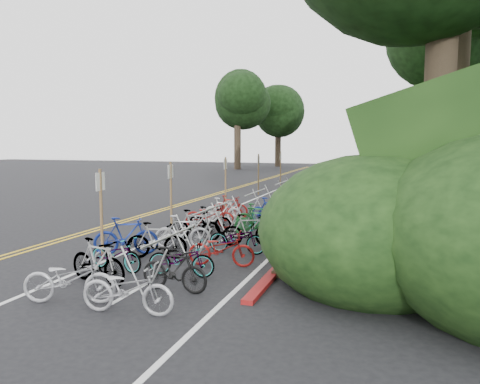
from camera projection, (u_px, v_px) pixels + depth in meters
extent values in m
plane|color=black|center=(71.00, 259.00, 12.92)|extent=(120.00, 120.00, 0.00)
cube|color=gold|center=(166.00, 208.00, 23.04)|extent=(0.12, 80.00, 0.01)
cube|color=gold|center=(172.00, 208.00, 22.95)|extent=(0.12, 80.00, 0.01)
cube|color=silver|center=(226.00, 211.00, 22.07)|extent=(0.12, 80.00, 0.01)
cube|color=silver|center=(315.00, 215.00, 20.79)|extent=(0.12, 80.00, 0.01)
cube|color=silver|center=(132.00, 292.00, 10.08)|extent=(0.10, 1.60, 0.01)
cube|color=silver|center=(225.00, 238.00, 15.76)|extent=(0.10, 1.60, 0.01)
cube|color=silver|center=(270.00, 213.00, 21.43)|extent=(0.10, 1.60, 0.01)
cube|color=silver|center=(295.00, 198.00, 27.11)|extent=(0.10, 1.60, 0.01)
cube|color=silver|center=(312.00, 188.00, 32.78)|extent=(0.10, 1.60, 0.01)
cube|color=silver|center=(324.00, 181.00, 38.46)|extent=(0.10, 1.60, 0.01)
cube|color=silver|center=(333.00, 176.00, 44.13)|extent=(0.10, 1.60, 0.01)
cube|color=maroon|center=(332.00, 208.00, 22.52)|extent=(0.25, 28.00, 0.10)
cube|color=black|center=(478.00, 149.00, 29.30)|extent=(12.32, 44.00, 9.11)
cube|color=#382819|center=(360.00, 189.00, 31.76)|extent=(1.40, 44.00, 0.16)
ellipsoid|color=#284C19|center=(348.00, 218.00, 13.44)|extent=(2.00, 2.80, 1.60)
ellipsoid|color=#284C19|center=(381.00, 186.00, 17.87)|extent=(2.60, 3.64, 2.08)
ellipsoid|color=#284C19|center=(409.00, 167.00, 23.13)|extent=(2.20, 3.08, 1.76)
ellipsoid|color=#284C19|center=(382.00, 169.00, 29.28)|extent=(3.00, 4.20, 2.40)
ellipsoid|color=#284C19|center=(393.00, 162.00, 34.73)|extent=(2.40, 3.36, 1.92)
ellipsoid|color=#284C19|center=(410.00, 152.00, 38.04)|extent=(2.80, 3.92, 2.24)
ellipsoid|color=#284C19|center=(349.00, 209.00, 16.36)|extent=(1.80, 2.52, 1.44)
ellipsoid|color=#284C19|center=(422.00, 153.00, 26.61)|extent=(3.20, 4.48, 2.56)
ellipsoid|color=black|center=(373.00, 230.00, 10.82)|extent=(5.28, 6.16, 3.52)
cylinder|color=#2D2319|center=(439.00, 113.00, 12.42)|extent=(0.80, 0.80, 5.60)
cylinder|color=#2D2319|center=(458.00, 84.00, 20.29)|extent=(0.84, 0.84, 6.46)
cylinder|color=#2D2319|center=(452.00, 107.00, 34.96)|extent=(0.82, 0.82, 6.03)
ellipsoid|color=black|center=(455.00, 33.00, 34.38)|extent=(8.04, 8.04, 7.64)
cylinder|color=#2D2319|center=(472.00, 100.00, 41.64)|extent=(0.87, 0.87, 6.89)
ellipsoid|color=black|center=(476.00, 27.00, 40.97)|extent=(9.57, 9.57, 9.10)
cylinder|color=#2D2319|center=(237.00, 146.00, 55.11)|extent=(0.80, 0.80, 5.60)
ellipsoid|color=black|center=(237.00, 102.00, 54.57)|extent=(7.66, 7.66, 7.28)
cylinder|color=#2D2319|center=(278.00, 147.00, 61.78)|extent=(0.78, 0.78, 5.17)
ellipsoid|color=black|center=(278.00, 112.00, 61.29)|extent=(6.70, 6.70, 6.37)
cylinder|color=#A5A6A6|center=(170.00, 236.00, 10.81)|extent=(0.05, 2.65, 0.05)
cylinder|color=#A5A6A6|center=(132.00, 271.00, 9.79)|extent=(0.54, 0.04, 1.05)
cylinder|color=#A5A6A6|center=(156.00, 274.00, 9.62)|extent=(0.54, 0.04, 1.05)
cylinder|color=#A5A6A6|center=(182.00, 247.00, 12.11)|extent=(0.54, 0.04, 1.05)
cylinder|color=#A5A6A6|center=(202.00, 248.00, 11.94)|extent=(0.54, 0.04, 1.05)
cylinder|color=#A5A6A6|center=(212.00, 208.00, 14.72)|extent=(0.05, 3.00, 0.05)
cylinder|color=#A5A6A6|center=(185.00, 234.00, 13.54)|extent=(0.58, 0.04, 1.13)
cylinder|color=#A5A6A6|center=(203.00, 235.00, 13.37)|extent=(0.58, 0.04, 1.13)
cylinder|color=#A5A6A6|center=(219.00, 219.00, 16.19)|extent=(0.58, 0.04, 1.13)
cylinder|color=#A5A6A6|center=(234.00, 220.00, 16.02)|extent=(0.58, 0.04, 1.13)
cylinder|color=#A5A6A6|center=(255.00, 192.00, 19.45)|extent=(0.05, 3.00, 0.05)
cylinder|color=#A5A6A6|center=(239.00, 210.00, 18.27)|extent=(0.58, 0.04, 1.13)
cylinder|color=#A5A6A6|center=(252.00, 211.00, 18.10)|extent=(0.58, 0.04, 1.13)
cylinder|color=#A5A6A6|center=(258.00, 202.00, 20.92)|extent=(0.58, 0.04, 1.13)
cylinder|color=#A5A6A6|center=(270.00, 202.00, 20.75)|extent=(0.58, 0.04, 1.13)
cylinder|color=#A5A6A6|center=(282.00, 182.00, 24.18)|extent=(0.05, 3.00, 0.05)
cylinder|color=#A5A6A6|center=(270.00, 196.00, 23.00)|extent=(0.58, 0.04, 1.13)
cylinder|color=#A5A6A6|center=(281.00, 197.00, 22.83)|extent=(0.58, 0.04, 1.13)
cylinder|color=#A5A6A6|center=(283.00, 191.00, 25.65)|extent=(0.58, 0.04, 1.13)
cylinder|color=#A5A6A6|center=(293.00, 191.00, 25.48)|extent=(0.58, 0.04, 1.13)
cylinder|color=#A5A6A6|center=(300.00, 176.00, 28.91)|extent=(0.05, 3.00, 0.05)
cylinder|color=#A5A6A6|center=(291.00, 187.00, 27.73)|extent=(0.58, 0.04, 1.13)
cylinder|color=#A5A6A6|center=(300.00, 187.00, 27.56)|extent=(0.58, 0.04, 1.13)
cylinder|color=#A5A6A6|center=(300.00, 183.00, 30.38)|extent=(0.58, 0.04, 1.13)
cylinder|color=#A5A6A6|center=(308.00, 183.00, 30.21)|extent=(0.58, 0.04, 1.13)
cylinder|color=#A5A6A6|center=(313.00, 171.00, 33.64)|extent=(0.05, 3.00, 0.05)
cylinder|color=#A5A6A6|center=(306.00, 180.00, 32.46)|extent=(0.58, 0.04, 1.13)
cylinder|color=#A5A6A6|center=(314.00, 181.00, 32.29)|extent=(0.58, 0.04, 1.13)
cylinder|color=#A5A6A6|center=(312.00, 177.00, 35.11)|extent=(0.58, 0.04, 1.13)
cylinder|color=#A5A6A6|center=(320.00, 178.00, 34.94)|extent=(0.58, 0.04, 1.13)
cylinder|color=brown|center=(101.00, 214.00, 12.86)|extent=(0.08, 0.08, 2.50)
cube|color=silver|center=(100.00, 182.00, 12.77)|extent=(0.02, 0.40, 0.50)
cylinder|color=brown|center=(171.00, 196.00, 17.33)|extent=(0.08, 0.08, 2.50)
cube|color=silver|center=(171.00, 171.00, 17.24)|extent=(0.02, 0.40, 0.50)
cylinder|color=brown|center=(226.00, 182.00, 23.01)|extent=(0.08, 0.08, 2.50)
cube|color=silver|center=(225.00, 164.00, 22.91)|extent=(0.02, 0.40, 0.50)
cylinder|color=brown|center=(258.00, 174.00, 28.69)|extent=(0.08, 0.08, 2.50)
cube|color=silver|center=(259.00, 160.00, 28.59)|extent=(0.02, 0.40, 0.50)
cylinder|color=brown|center=(281.00, 169.00, 34.36)|extent=(0.08, 0.08, 2.50)
cube|color=silver|center=(281.00, 157.00, 34.27)|extent=(0.02, 0.40, 0.50)
imported|color=navy|center=(126.00, 236.00, 13.38)|extent=(1.27, 1.87, 1.10)
imported|color=#9E9EA3|center=(69.00, 279.00, 9.37)|extent=(1.15, 1.99, 0.99)
imported|color=#9E9EA3|center=(128.00, 289.00, 8.79)|extent=(0.82, 1.89, 0.97)
imported|color=slate|center=(98.00, 261.00, 10.67)|extent=(0.91, 1.80, 1.04)
imported|color=black|center=(174.00, 269.00, 10.11)|extent=(0.62, 1.66, 0.97)
imported|color=slate|center=(116.00, 254.00, 11.76)|extent=(0.86, 1.71, 0.86)
imported|color=slate|center=(181.00, 259.00, 11.25)|extent=(0.75, 1.71, 0.87)
imported|color=slate|center=(157.00, 240.00, 12.96)|extent=(0.87, 1.77, 1.02)
imported|color=maroon|center=(221.00, 249.00, 12.18)|extent=(0.86, 1.83, 0.92)
imported|color=#9E9EA3|center=(183.00, 232.00, 14.13)|extent=(0.91, 1.79, 1.03)
imported|color=slate|center=(237.00, 238.00, 13.59)|extent=(0.61, 1.73, 0.91)
imported|color=slate|center=(195.00, 225.00, 15.29)|extent=(0.71, 1.77, 1.03)
imported|color=slate|center=(249.00, 230.00, 14.52)|extent=(1.02, 1.74, 1.01)
imported|color=slate|center=(210.00, 220.00, 16.52)|extent=(0.57, 1.63, 0.96)
imported|color=#144C1E|center=(258.00, 222.00, 15.87)|extent=(0.53, 1.72, 1.03)
imported|color=maroon|center=(210.00, 215.00, 17.58)|extent=(1.02, 1.95, 0.97)
imported|color=#144C1E|center=(258.00, 218.00, 16.84)|extent=(0.57, 1.74, 1.03)
imported|color=beige|center=(223.00, 211.00, 18.66)|extent=(0.72, 1.73, 1.01)
imported|color=navy|center=(271.00, 212.00, 18.13)|extent=(1.01, 1.88, 1.09)
imported|color=maroon|center=(230.00, 207.00, 19.84)|extent=(0.53, 1.64, 0.97)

